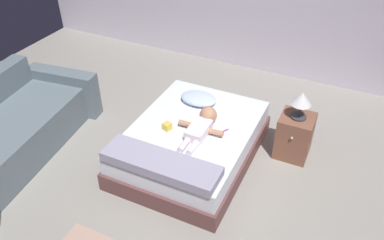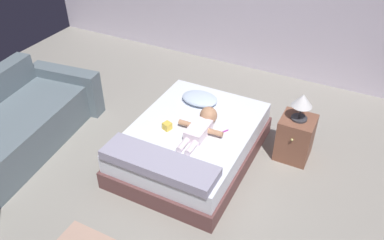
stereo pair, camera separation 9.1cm
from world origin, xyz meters
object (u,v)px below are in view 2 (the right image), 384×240
Objects in this scene: bed at (192,143)px; lamp at (302,102)px; toy_block at (167,126)px; toothbrush at (223,132)px; pillow at (200,99)px; nightstand at (295,138)px; baby at (202,125)px; couch at (7,131)px.

bed is 5.57× the size of lamp.
toy_block reaches higher than bed.
lamp is at bearing 29.27° from toy_block.
bed is at bearing -167.38° from toothbrush.
lamp is at bearing 3.14° from pillow.
nightstand is 5.05× the size of toy_block.
toothbrush is 0.83m from nightstand.
baby reaches higher than bed.
baby is 1.06m from nightstand.
couch is at bearing -157.50° from toy_block.
nightstand is (2.88, 1.37, -0.03)m from couch.
pillow is at bearing 36.92° from couch.
nightstand is (0.88, 0.54, -0.23)m from baby.
baby is 6.78× the size of toy_block.
baby is 2.17m from couch.
lamp is (1.14, 0.06, 0.26)m from pillow.
couch reaches higher than toothbrush.
toothbrush is at bearing 12.62° from bed.
pillow is at bearing 106.50° from bed.
couch is at bearing -143.08° from pillow.
couch is at bearing -156.19° from bed.
nightstand is (1.14, 0.06, -0.21)m from pillow.
couch reaches higher than nightstand.
lamp is 1.42m from toy_block.
toy_block is (-0.55, -0.22, 0.03)m from toothbrush.
pillow is at bearing 118.32° from baby.
baby is 4.56× the size of toothbrush.
bed is 4.03× the size of pillow.
toothbrush is 0.59m from toy_block.
bed is 11.50× the size of toothbrush.
pillow is 1.38× the size of lamp.
toy_block is at bearing -147.22° from bed.
bed is at bearing 23.81° from couch.
pillow is 0.84× the size of nightstand.
bed is 0.40m from toothbrush.
bed is 0.56m from pillow.
pillow reaches higher than bed.
toy_block is at bearing -158.56° from toothbrush.
toy_block is at bearing -157.01° from baby.
toy_block is (1.66, 0.69, 0.18)m from couch.
toy_block is at bearing -97.33° from pillow.
nightstand is at bearing 31.49° from baby.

